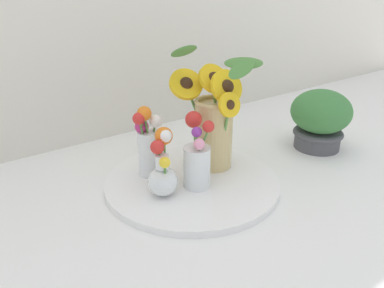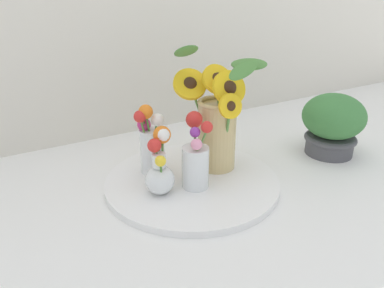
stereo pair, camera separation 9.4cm
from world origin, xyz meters
name	(u,v)px [view 1 (the left image)]	position (x,y,z in m)	size (l,w,h in m)	color
ground_plane	(210,190)	(0.00, 0.00, 0.00)	(6.00, 6.00, 0.00)	white
serving_tray	(192,182)	(-0.02, 0.05, 0.01)	(0.45, 0.45, 0.02)	white
mason_jar_sunflowers	(214,120)	(0.07, 0.08, 0.15)	(0.25, 0.20, 0.35)	#D1B77A
vase_small_center	(197,158)	(-0.03, 0.02, 0.09)	(0.08, 0.10, 0.18)	white
vase_bulb_right	(163,168)	(-0.12, 0.03, 0.09)	(0.08, 0.08, 0.16)	white
vase_small_back	(149,144)	(-0.10, 0.14, 0.10)	(0.08, 0.06, 0.19)	white
potted_plant	(320,118)	(0.44, 0.01, 0.10)	(0.19, 0.19, 0.19)	#4C4C51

